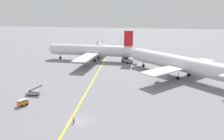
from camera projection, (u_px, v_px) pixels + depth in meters
ground_plane at (79, 121)px, 50.67m from camera, size 600.00×600.00×0.00m
taxiway_stripe at (80, 103)px, 60.73m from camera, size 12.30×119.47×0.01m
airliner_at_gate_left at (91, 51)px, 112.65m from camera, size 48.33×48.34×15.60m
airliner_being_pushed at (178, 63)px, 84.36m from camera, size 41.84×39.10×15.44m
pushback_tug at (127, 60)px, 108.78m from camera, size 7.64×7.26×2.88m
gse_belt_loader_portside at (33, 92)px, 66.28m from camera, size 5.04×3.07×3.02m
gse_baggage_cart_near_cluster at (23, 102)px, 58.88m from camera, size 2.70×3.15×1.71m
ground_crew_ramp_agent_by_cones at (74, 119)px, 49.68m from camera, size 0.36×0.36×1.55m
jet_bridge at (100, 44)px, 140.48m from camera, size 7.79×17.18×5.95m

